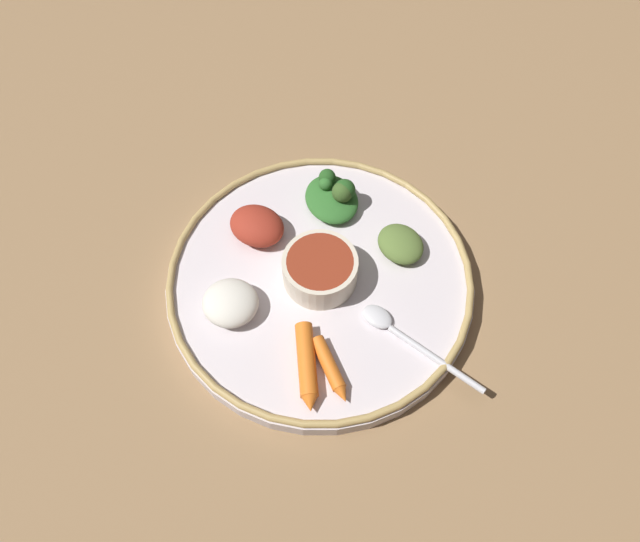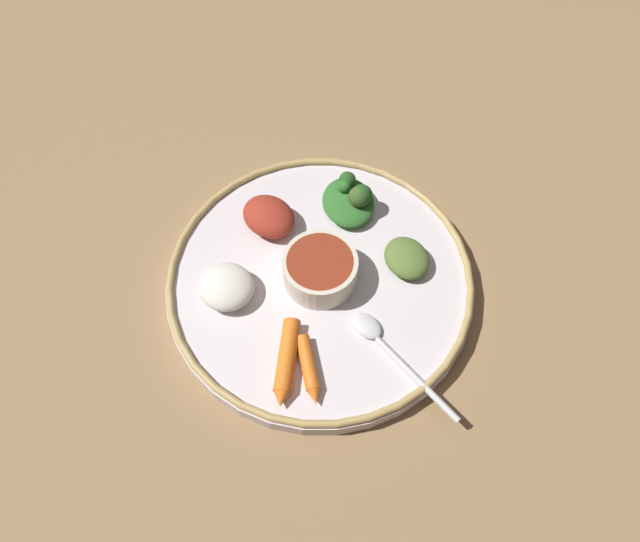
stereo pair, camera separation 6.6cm
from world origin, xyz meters
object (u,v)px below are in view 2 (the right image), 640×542
at_px(spoon, 390,346).
at_px(greens_pile, 351,199).
at_px(center_bowl, 320,269).
at_px(carrot_outer, 309,369).
at_px(carrot_near_spoon, 286,361).

bearing_deg(spoon, greens_pile, -27.75).
height_order(center_bowl, spoon, center_bowl).
bearing_deg(spoon, carrot_outer, 67.65).
relative_size(greens_pile, carrot_outer, 1.29).
relative_size(greens_pile, carrot_near_spoon, 1.18).
distance_m(center_bowl, carrot_outer, 0.11).
height_order(greens_pile, carrot_near_spoon, greens_pile).
height_order(spoon, carrot_near_spoon, carrot_near_spoon).
bearing_deg(carrot_outer, carrot_near_spoon, 33.29).
relative_size(carrot_near_spoon, carrot_outer, 1.10).
height_order(spoon, carrot_outer, carrot_outer).
bearing_deg(center_bowl, greens_pile, -59.68).
xyz_separation_m(spoon, carrot_near_spoon, (0.05, 0.09, 0.01)).
xyz_separation_m(greens_pile, carrot_near_spoon, (-0.11, 0.18, -0.01)).
xyz_separation_m(center_bowl, spoon, (-0.11, -0.00, -0.02)).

